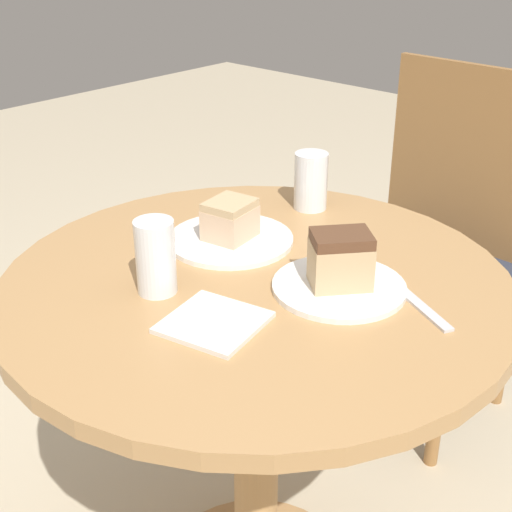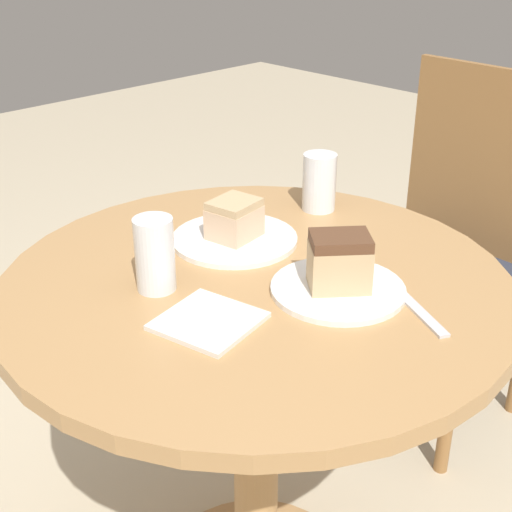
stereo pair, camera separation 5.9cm
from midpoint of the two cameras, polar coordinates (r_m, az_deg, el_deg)
table at (r=1.30m, az=1.31°, el=-8.79°), size 0.87×0.87×0.76m
chair at (r=2.01m, az=16.00°, el=1.00°), size 0.48×0.42×0.95m
plate_near at (r=1.17m, az=8.00°, el=-2.67°), size 0.22×0.22×0.01m
plate_far at (r=1.33m, az=-0.46°, el=1.35°), size 0.24×0.24×0.01m
cake_slice_near at (r=1.15m, az=8.16°, el=-0.46°), size 0.12×0.12×0.09m
cake_slice_far at (r=1.32m, az=-0.46°, el=2.97°), size 0.09×0.10×0.07m
glass_lemonade at (r=1.15m, az=-6.64°, el=-0.21°), size 0.06×0.06×0.12m
glass_water at (r=1.47m, az=6.23°, el=5.72°), size 0.07×0.07×0.12m
napkin_stack at (r=1.08m, az=-2.26°, el=-5.25°), size 0.16×0.16×0.01m
fork at (r=1.14m, az=14.29°, el=-4.25°), size 0.15×0.09×0.00m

